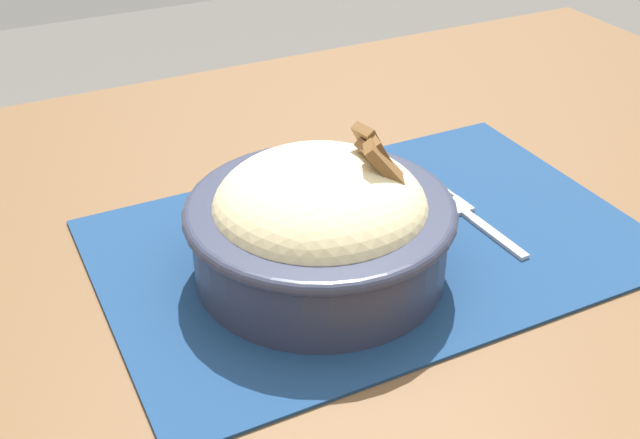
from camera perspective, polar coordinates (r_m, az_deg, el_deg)
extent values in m
cube|color=brown|center=(0.67, 4.41, -4.25)|extent=(1.22, 0.93, 0.03)
cylinder|color=brown|center=(1.42, 14.84, -1.01)|extent=(0.04, 0.04, 0.69)
cube|color=navy|center=(0.68, 3.75, -1.69)|extent=(0.46, 0.30, 0.00)
cylinder|color=#2D3347|center=(0.63, 0.00, -1.34)|extent=(0.20, 0.20, 0.07)
torus|color=#2D3347|center=(0.61, 0.00, 0.72)|extent=(0.21, 0.21, 0.01)
ellipsoid|color=beige|center=(0.61, 0.00, 0.80)|extent=(0.21, 0.21, 0.08)
sphere|color=#207B1F|center=(0.59, -1.32, 2.33)|extent=(0.03, 0.03, 0.03)
cylinder|color=orange|center=(0.59, 0.56, 1.51)|extent=(0.02, 0.03, 0.01)
cylinder|color=orange|center=(0.58, -2.70, 0.86)|extent=(0.02, 0.03, 0.01)
cube|color=brown|center=(0.60, 5.10, 3.51)|extent=(0.05, 0.04, 0.05)
cube|color=brown|center=(0.61, 4.88, 3.90)|extent=(0.03, 0.03, 0.05)
cube|color=brown|center=(0.62, 4.45, 4.32)|extent=(0.04, 0.02, 0.04)
cube|color=brown|center=(0.63, 3.83, 4.94)|extent=(0.04, 0.03, 0.05)
cube|color=#B4B4B4|center=(0.70, 12.79, -1.29)|extent=(0.01, 0.07, 0.00)
cube|color=#B4B4B4|center=(0.73, 10.74, 0.27)|extent=(0.01, 0.01, 0.00)
cube|color=#B4B4B4|center=(0.74, 9.84, 0.96)|extent=(0.02, 0.03, 0.00)
cube|color=#B4B4B4|center=(0.76, 9.24, 2.00)|extent=(0.00, 0.02, 0.00)
cube|color=#B4B4B4|center=(0.76, 8.88, 1.89)|extent=(0.00, 0.02, 0.00)
cube|color=#B4B4B4|center=(0.75, 8.51, 1.78)|extent=(0.00, 0.02, 0.00)
cube|color=#B4B4B4|center=(0.75, 8.14, 1.67)|extent=(0.00, 0.02, 0.00)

